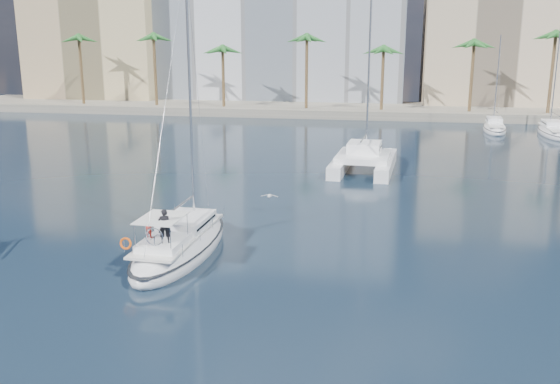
# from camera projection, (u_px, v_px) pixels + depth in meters

# --- Properties ---
(ground) EXTENTS (160.00, 160.00, 0.00)m
(ground) POSITION_uv_depth(u_px,v_px,m) (262.00, 245.00, 35.96)
(ground) COLOR black
(ground) RESTS_ON ground
(quay) EXTENTS (120.00, 14.00, 1.20)m
(quay) POSITION_uv_depth(u_px,v_px,m) (342.00, 110.00, 94.02)
(quay) COLOR gray
(quay) RESTS_ON ground
(building_modern) EXTENTS (42.00, 16.00, 28.00)m
(building_modern) POSITION_uv_depth(u_px,v_px,m) (278.00, 19.00, 104.13)
(building_modern) COLOR silver
(building_modern) RESTS_ON ground
(building_tan_left) EXTENTS (22.00, 14.00, 22.00)m
(building_tan_left) POSITION_uv_depth(u_px,v_px,m) (100.00, 38.00, 106.02)
(building_tan_left) COLOR tan
(building_tan_left) RESTS_ON ground
(building_beige) EXTENTS (20.00, 14.00, 20.00)m
(building_beige) POSITION_uv_depth(u_px,v_px,m) (490.00, 45.00, 96.63)
(building_beige) COLOR #C6AD8E
(building_beige) RESTS_ON ground
(palm_left) EXTENTS (3.60, 3.60, 12.30)m
(palm_left) POSITION_uv_depth(u_px,v_px,m) (115.00, 44.00, 93.43)
(palm_left) COLOR brown
(palm_left) RESTS_ON ground
(palm_centre) EXTENTS (3.60, 3.60, 12.30)m
(palm_centre) POSITION_uv_depth(u_px,v_px,m) (342.00, 44.00, 87.80)
(palm_centre) COLOR brown
(palm_centre) RESTS_ON ground
(main_sloop) EXTENTS (4.02, 11.25, 16.48)m
(main_sloop) POSITION_uv_depth(u_px,v_px,m) (180.00, 245.00, 34.44)
(main_sloop) COLOR white
(main_sloop) RESTS_ON ground
(catamaran) EXTENTS (5.82, 10.59, 15.18)m
(catamaran) POSITION_uv_depth(u_px,v_px,m) (364.00, 158.00, 55.40)
(catamaran) COLOR white
(catamaran) RESTS_ON ground
(seagull) EXTENTS (1.21, 0.52, 0.22)m
(seagull) POSITION_uv_depth(u_px,v_px,m) (270.00, 196.00, 42.38)
(seagull) COLOR silver
(seagull) RESTS_ON ground
(moored_yacht_a) EXTENTS (3.37, 9.52, 11.90)m
(moored_yacht_a) POSITION_uv_depth(u_px,v_px,m) (494.00, 131.00, 77.50)
(moored_yacht_a) COLOR white
(moored_yacht_a) RESTS_ON ground
(moored_yacht_b) EXTENTS (3.32, 10.83, 13.72)m
(moored_yacht_b) POSITION_uv_depth(u_px,v_px,m) (553.00, 135.00, 74.52)
(moored_yacht_b) COLOR white
(moored_yacht_b) RESTS_ON ground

